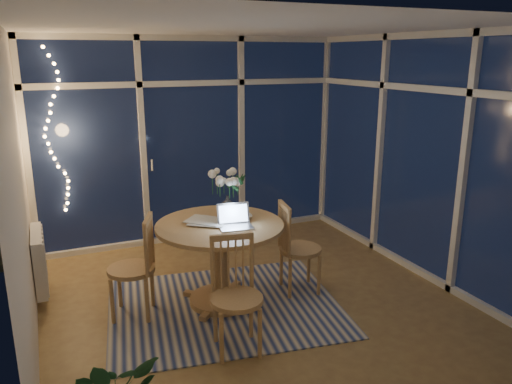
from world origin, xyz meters
TOP-DOWN VIEW (x-y plane):
  - floor at (0.00, 0.00)m, footprint 4.00×4.00m
  - ceiling at (0.00, 0.00)m, footprint 4.00×4.00m
  - wall_back at (0.00, 2.00)m, footprint 4.00×0.04m
  - wall_front at (0.00, -2.00)m, footprint 4.00×0.04m
  - wall_left at (-2.00, 0.00)m, footprint 0.04×4.00m
  - wall_right at (2.00, 0.00)m, footprint 0.04×4.00m
  - window_wall_back at (0.00, 1.96)m, footprint 4.00×0.10m
  - window_wall_right at (1.96, 0.00)m, footprint 0.10×4.00m
  - radiator at (-1.94, 0.90)m, footprint 0.10×0.70m
  - fairy_lights at (-1.65, 1.88)m, footprint 0.24×0.10m
  - garden_patio at (0.50, 5.00)m, footprint 12.00×6.00m
  - garden_fence at (0.00, 5.50)m, footprint 11.00×0.08m
  - neighbour_roof at (0.30, 8.50)m, footprint 7.00×3.00m
  - garden_shrubs at (-0.80, 3.40)m, footprint 0.90×0.90m
  - rug at (-0.33, -0.05)m, footprint 2.42×2.06m
  - dining_table at (-0.33, 0.05)m, footprint 1.38×1.38m
  - chair_left at (-1.16, 0.16)m, footprint 0.59×0.59m
  - chair_right at (0.50, -0.02)m, footprint 0.52×0.52m
  - chair_front at (-0.49, -0.77)m, footprint 0.53×0.53m
  - laptop at (-0.23, -0.12)m, footprint 0.34×0.30m
  - flower_vase at (-0.16, 0.30)m, footprint 0.23×0.23m
  - bowl at (-0.07, 0.10)m, footprint 0.17×0.17m
  - newspapers at (-0.42, 0.13)m, footprint 0.43×0.41m
  - phone at (-0.31, 0.03)m, footprint 0.11×0.07m

SIDE VIEW (x-z plane):
  - garden_patio at x=0.50m, z-range -0.11..-0.01m
  - floor at x=0.00m, z-range 0.00..0.00m
  - rug at x=-0.33m, z-range 0.00..0.01m
  - radiator at x=-1.94m, z-range 0.11..0.69m
  - dining_table at x=-0.33m, z-range 0.00..0.83m
  - garden_shrubs at x=-0.80m, z-range 0.00..0.90m
  - chair_right at x=0.50m, z-range 0.00..0.97m
  - chair_front at x=-0.49m, z-range 0.00..0.98m
  - chair_left at x=-1.16m, z-range 0.00..0.98m
  - phone at x=-0.31m, z-range 0.83..0.84m
  - newspapers at x=-0.42m, z-range 0.83..0.85m
  - bowl at x=-0.07m, z-range 0.83..0.87m
  - garden_fence at x=0.00m, z-range 0.00..1.80m
  - flower_vase at x=-0.16m, z-range 0.83..1.04m
  - laptop at x=-0.23m, z-range 0.83..1.05m
  - wall_back at x=0.00m, z-range 0.00..2.60m
  - wall_front at x=0.00m, z-range 0.00..2.60m
  - wall_left at x=-2.00m, z-range 0.00..2.60m
  - wall_right at x=2.00m, z-range 0.00..2.60m
  - window_wall_back at x=0.00m, z-range 0.00..2.60m
  - window_wall_right at x=1.96m, z-range 0.00..2.60m
  - fairy_lights at x=-1.65m, z-range 0.60..2.45m
  - neighbour_roof at x=0.30m, z-range 1.10..3.30m
  - ceiling at x=0.00m, z-range 2.60..2.60m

